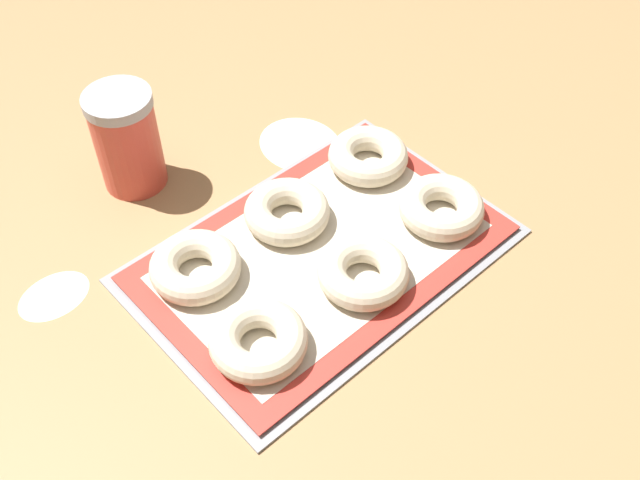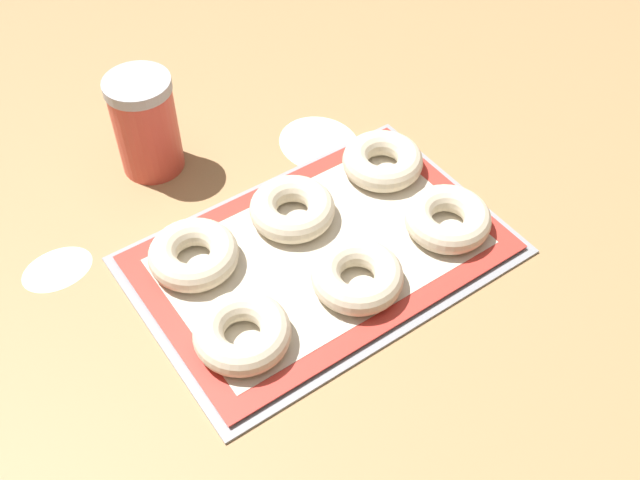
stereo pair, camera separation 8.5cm
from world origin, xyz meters
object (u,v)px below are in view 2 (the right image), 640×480
object	(u,v)px
bagel_front_center	(357,276)
bagel_back_left	(194,254)
bagel_front_left	(242,333)
bagel_back_right	(383,161)
bagel_front_right	(448,219)
baking_tray	(320,253)
flour_canister	(146,124)
bagel_back_center	(292,209)

from	to	relation	value
bagel_front_center	bagel_back_left	bearing A→B (deg)	135.23
bagel_front_left	bagel_back_left	size ratio (longest dim) A/B	1.00
bagel_back_right	bagel_front_right	bearing A→B (deg)	-90.03
baking_tray	bagel_front_right	xyz separation A→B (m)	(0.16, -0.07, 0.03)
flour_canister	bagel_front_center	bearing A→B (deg)	-74.16
baking_tray	bagel_back_center	xyz separation A→B (m)	(0.00, 0.07, 0.03)
bagel_front_center	bagel_back_left	world-z (taller)	same
bagel_front_center	bagel_front_right	bearing A→B (deg)	3.45
baking_tray	bagel_front_left	bearing A→B (deg)	-157.05
baking_tray	flour_canister	bearing A→B (deg)	109.19
bagel_front_left	bagel_back_left	xyz separation A→B (m)	(0.01, 0.14, 0.00)
bagel_front_center	flour_canister	world-z (taller)	flour_canister
bagel_front_left	bagel_back_right	xyz separation A→B (m)	(0.32, 0.14, 0.00)
bagel_front_right	bagel_back_left	world-z (taller)	same
bagel_front_left	bagel_back_left	bearing A→B (deg)	85.22
baking_tray	bagel_back_center	distance (m)	0.07
bagel_front_left	flour_canister	xyz separation A→B (m)	(0.06, 0.36, 0.05)
bagel_front_right	bagel_back_left	bearing A→B (deg)	155.69
baking_tray	bagel_back_left	xyz separation A→B (m)	(-0.15, 0.07, 0.03)
bagel_back_center	bagel_back_right	size ratio (longest dim) A/B	1.00
bagel_front_center	bagel_back_center	distance (m)	0.15
bagel_back_left	bagel_back_center	size ratio (longest dim) A/B	1.00
bagel_front_center	bagel_back_center	world-z (taller)	same
bagel_front_center	flour_canister	size ratio (longest dim) A/B	0.77
bagel_back_left	bagel_back_center	distance (m)	0.15
bagel_back_center	flour_canister	size ratio (longest dim) A/B	0.77
bagel_front_center	bagel_back_right	world-z (taller)	same
bagel_back_left	bagel_back_right	xyz separation A→B (m)	(0.31, 0.00, 0.00)
bagel_front_center	bagel_back_right	bearing A→B (deg)	43.43
bagel_front_left	bagel_front_right	bearing A→B (deg)	0.05
bagel_front_left	bagel_back_right	distance (m)	0.35
baking_tray	bagel_front_center	distance (m)	0.08
bagel_front_left	bagel_front_right	distance (m)	0.32
flour_canister	bagel_front_left	bearing A→B (deg)	-99.38
bagel_back_left	flour_canister	bearing A→B (deg)	77.68
baking_tray	bagel_back_right	size ratio (longest dim) A/B	4.14
bagel_back_center	flour_canister	world-z (taller)	flour_canister
bagel_front_left	bagel_back_right	size ratio (longest dim) A/B	1.00
baking_tray	flour_canister	world-z (taller)	flour_canister
bagel_front_right	bagel_back_center	world-z (taller)	same
baking_tray	bagel_front_left	world-z (taller)	bagel_front_left
bagel_front_left	flour_canister	size ratio (longest dim) A/B	0.77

